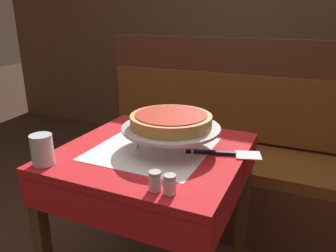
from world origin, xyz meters
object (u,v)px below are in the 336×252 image
object	(u,v)px
dining_table_front	(153,171)
pizza_server	(226,153)
pepper_shaker	(170,184)
pizza_pan_stand	(171,129)
condiment_caddy	(235,74)
booth_bench	(217,168)
salt_shaker	(155,181)
dining_table_rear	(225,90)
deep_dish_pizza	(171,120)
water_glass_near	(42,150)

from	to	relation	value
dining_table_front	pizza_server	world-z (taller)	pizza_server
pizza_server	pepper_shaker	bearing A→B (deg)	-102.58
pizza_pan_stand	condiment_caddy	distance (m)	1.64
booth_bench	salt_shaker	size ratio (longest dim) A/B	27.10
pizza_pan_stand	salt_shaker	size ratio (longest dim) A/B	6.36
dining_table_rear	booth_bench	world-z (taller)	booth_bench
pizza_pan_stand	pepper_shaker	distance (m)	0.37
dining_table_rear	pizza_server	distance (m)	1.60
pizza_pan_stand	salt_shaker	bearing A→B (deg)	-74.34
deep_dish_pizza	pizza_server	world-z (taller)	deep_dish_pizza
salt_shaker	dining_table_front	bearing A→B (deg)	118.14
dining_table_rear	pizza_pan_stand	world-z (taller)	pizza_pan_stand
condiment_caddy	booth_bench	bearing A→B (deg)	-82.38
pepper_shaker	condiment_caddy	distance (m)	1.99
condiment_caddy	water_glass_near	bearing A→B (deg)	-97.07
booth_bench	condiment_caddy	world-z (taller)	booth_bench
booth_bench	dining_table_rear	bearing A→B (deg)	102.65
water_glass_near	dining_table_front	bearing A→B (deg)	45.22
dining_table_rear	condiment_caddy	world-z (taller)	condiment_caddy
pizza_server	pepper_shaker	xyz separation A→B (m)	(-0.08, -0.36, 0.03)
pizza_pan_stand	water_glass_near	size ratio (longest dim) A/B	3.52
deep_dish_pizza	salt_shaker	bearing A→B (deg)	-74.34
booth_bench	condiment_caddy	bearing A→B (deg)	97.62
pepper_shaker	dining_table_front	bearing A→B (deg)	125.11
booth_bench	pepper_shaker	xyz separation A→B (m)	(0.15, -1.09, 0.46)
pizza_pan_stand	condiment_caddy	bearing A→B (deg)	94.14
pizza_pan_stand	salt_shaker	world-z (taller)	pizza_pan_stand
dining_table_rear	deep_dish_pizza	bearing A→B (deg)	-83.30
dining_table_rear	booth_bench	size ratio (longest dim) A/B	0.47
dining_table_front	condiment_caddy	bearing A→B (deg)	91.82
water_glass_near	salt_shaker	bearing A→B (deg)	0.09
salt_shaker	condiment_caddy	xyz separation A→B (m)	(-0.21, 1.97, 0.02)
dining_table_front	pizza_server	xyz separation A→B (m)	(0.29, 0.06, 0.11)
pizza_pan_stand	water_glass_near	distance (m)	0.50
condiment_caddy	pizza_server	bearing A→B (deg)	-77.92
pizza_server	water_glass_near	bearing A→B (deg)	-148.38
dining_table_rear	pepper_shaker	size ratio (longest dim) A/B	12.95
dining_table_rear	dining_table_front	bearing A→B (deg)	-85.76
dining_table_rear	pizza_pan_stand	size ratio (longest dim) A/B	2.00
pizza_pan_stand	condiment_caddy	size ratio (longest dim) A/B	2.75
dining_table_rear	pizza_pan_stand	distance (m)	1.59
deep_dish_pizza	salt_shaker	xyz separation A→B (m)	(0.10, -0.34, -0.09)
dining_table_front	pizza_pan_stand	world-z (taller)	pizza_pan_stand
water_glass_near	condiment_caddy	distance (m)	1.99
water_glass_near	dining_table_rear	bearing A→B (deg)	84.66
dining_table_front	water_glass_near	size ratio (longest dim) A/B	6.62
dining_table_front	pizza_server	bearing A→B (deg)	12.11
booth_bench	pizza_pan_stand	xyz separation A→B (m)	(-0.00, -0.75, 0.51)
deep_dish_pizza	pepper_shaker	world-z (taller)	deep_dish_pizza
salt_shaker	pizza_server	bearing A→B (deg)	70.09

